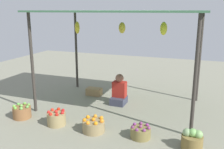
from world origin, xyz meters
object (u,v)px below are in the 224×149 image
at_px(basket_green_apples, 22,112).
at_px(basket_cabbages, 192,140).
at_px(basket_red_tomatoes, 56,118).
at_px(wooden_crate_near_vendor, 94,92).
at_px(basket_purple_onions, 141,132).
at_px(basket_oranges, 94,126).
at_px(vendor_person, 119,92).

height_order(basket_green_apples, basket_cabbages, basket_cabbages).
relative_size(basket_red_tomatoes, wooden_crate_near_vendor, 0.93).
bearing_deg(basket_purple_onions, basket_oranges, -175.13).
relative_size(basket_green_apples, basket_purple_onions, 1.04).
relative_size(vendor_person, basket_red_tomatoes, 2.01).
xyz_separation_m(basket_oranges, basket_cabbages, (1.87, 0.00, 0.04)).
height_order(basket_oranges, basket_cabbages, basket_cabbages).
height_order(basket_green_apples, basket_red_tomatoes, basket_red_tomatoes).
distance_m(basket_red_tomatoes, basket_cabbages, 2.73).
distance_m(vendor_person, basket_green_apples, 2.38).
distance_m(basket_green_apples, basket_purple_onions, 2.72).
bearing_deg(basket_red_tomatoes, basket_purple_onions, 2.45).
relative_size(vendor_person, basket_purple_onions, 2.04).
xyz_separation_m(vendor_person, basket_green_apples, (-1.75, -1.61, -0.16)).
xyz_separation_m(basket_oranges, wooden_crate_near_vendor, (-0.92, 2.04, -0.02)).
height_order(vendor_person, wooden_crate_near_vendor, vendor_person).
relative_size(basket_green_apples, wooden_crate_near_vendor, 0.96).
bearing_deg(basket_cabbages, basket_oranges, -179.93).
relative_size(basket_oranges, basket_cabbages, 1.16).
height_order(basket_red_tomatoes, basket_cabbages, basket_cabbages).
bearing_deg(wooden_crate_near_vendor, basket_green_apples, -113.38).
xyz_separation_m(basket_red_tomatoes, basket_cabbages, (2.73, -0.00, 0.02)).
bearing_deg(vendor_person, basket_cabbages, -40.94).
height_order(basket_cabbages, wooden_crate_near_vendor, basket_cabbages).
relative_size(basket_green_apples, basket_cabbages, 1.04).
relative_size(basket_green_apples, basket_oranges, 0.90).
distance_m(basket_green_apples, wooden_crate_near_vendor, 2.17).
bearing_deg(basket_green_apples, basket_oranges, -1.43).
bearing_deg(wooden_crate_near_vendor, basket_red_tomatoes, -88.23).
height_order(basket_green_apples, basket_oranges, basket_green_apples).
height_order(vendor_person, basket_purple_onions, vendor_person).
distance_m(basket_purple_onions, basket_cabbages, 0.94).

